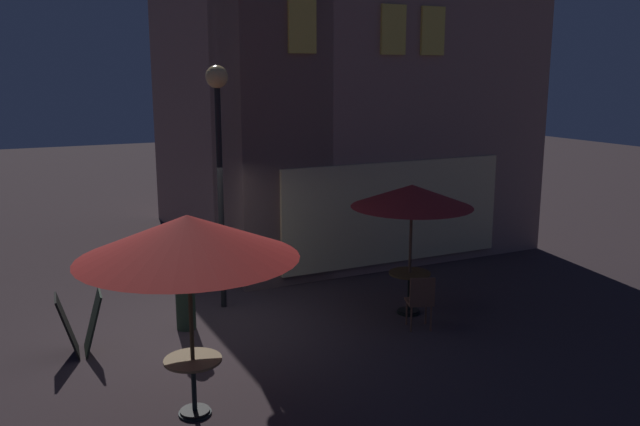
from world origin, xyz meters
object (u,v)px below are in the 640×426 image
Objects in this scene: cafe_table_0 at (409,284)px; patio_umbrella_1 at (188,237)px; patron_standing_0 at (184,274)px; menu_sandwich_board at (80,324)px; street_lamp_near_corner at (218,129)px; cafe_table_1 at (193,375)px; cafe_chair_0 at (421,298)px; patio_umbrella_0 at (412,197)px.

patio_umbrella_1 reaches higher than cafe_table_0.
menu_sandwich_board is at bearing -65.04° from patron_standing_0.
patio_umbrella_1 is at bearing -113.28° from street_lamp_near_corner.
cafe_chair_0 is at bearing 14.91° from cafe_table_1.
street_lamp_near_corner is at bearing 66.72° from cafe_table_1.
menu_sandwich_board is at bearing 94.31° from cafe_chair_0.
cafe_table_0 is 0.40× the size of patron_standing_0.
patron_standing_0 reaches higher than menu_sandwich_board.
cafe_table_0 is at bearing -3.38° from menu_sandwich_board.
patron_standing_0 is (-0.87, -0.73, -2.22)m from street_lamp_near_corner.
street_lamp_near_corner is at bearing 148.16° from cafe_table_0.
cafe_table_0 is 4.95m from patio_umbrella_1.
patron_standing_0 is (0.64, 2.79, -1.29)m from patio_umbrella_1.
cafe_table_1 is 0.80× the size of cafe_chair_0.
cafe_table_0 is at bearing 22.76° from patio_umbrella_1.
patio_umbrella_1 is (-4.29, -1.80, 1.69)m from cafe_table_0.
cafe_table_1 is at bearing 2.23° from patron_standing_0.
street_lamp_near_corner is 5.73× the size of cafe_table_0.
patron_standing_0 is at bearing 164.82° from cafe_table_0.
patio_umbrella_1 is 2.87× the size of cafe_chair_0.
patio_umbrella_1 is at bearing 2.23° from patron_standing_0.
street_lamp_near_corner reaches higher than cafe_chair_0.
cafe_table_0 is at bearing -90.00° from patio_umbrella_0.
menu_sandwich_board is at bearing 111.93° from patio_umbrella_1.
patron_standing_0 reaches higher than cafe_table_0.
street_lamp_near_corner is 3.94m from patio_umbrella_1.
cafe_table_0 is 0.33× the size of patio_umbrella_0.
patio_umbrella_1 is at bearing -157.24° from cafe_table_0.
cafe_chair_0 is at bearing -11.72° from menu_sandwich_board.
patio_umbrella_0 is 1.22× the size of patron_standing_0.
cafe_chair_0 is at bearing -44.39° from street_lamp_near_corner.
patio_umbrella_0 reaches higher than cafe_chair_0.
cafe_chair_0 is (-0.27, -0.73, 0.01)m from cafe_table_0.
cafe_table_0 is 1.52m from patio_umbrella_0.
cafe_table_1 is (1.01, -2.50, 0.05)m from menu_sandwich_board.
cafe_table_0 is at bearing -0.00° from cafe_chair_0.
patio_umbrella_0 is (5.29, -0.71, 1.59)m from menu_sandwich_board.
patio_umbrella_1 is 1.40× the size of patron_standing_0.
patio_umbrella_1 is at bearing 125.14° from cafe_chair_0.
cafe_chair_0 is at bearing 14.91° from patio_umbrella_1.
cafe_table_1 is 0.39× the size of patron_standing_0.
menu_sandwich_board is 1.00× the size of cafe_chair_0.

